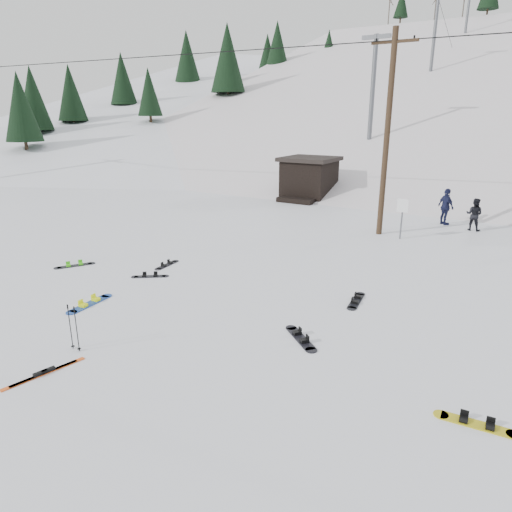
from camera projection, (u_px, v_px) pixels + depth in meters
The scene contains 21 objects.
ground at pixel (130, 343), 11.39m from camera, with size 200.00×200.00×0.00m, color white.
ski_slope at pixel (451, 253), 59.72m from camera, with size 60.00×75.00×45.00m, color silver.
ridge_left at pixel (201, 223), 71.69m from camera, with size 34.00×85.00×38.00m, color white.
treeline_left at pixel (172, 157), 60.90m from camera, with size 20.00×64.00×10.00m, color black, non-canonical shape.
treeline_crest at pixel (490, 146), 81.35m from camera, with size 50.00×6.00×10.00m, color black, non-canonical shape.
utility_pole at pixel (387, 132), 20.39m from camera, with size 2.00×0.26×9.00m.
trail_sign at pixel (402, 212), 20.51m from camera, with size 0.50×0.09×1.85m.
lift_hut at pixel (309, 178), 30.52m from camera, with size 3.40×4.10×2.75m.
lift_tower_near at pixel (373, 82), 35.45m from camera, with size 2.20×0.36×8.00m.
lift_tower_mid at pixel (435, 29), 49.78m from camera, with size 2.20×0.36×8.00m.
hero_snowboard at pixel (90, 303), 13.72m from camera, with size 0.44×1.71×0.12m.
hero_skis at pixel (44, 373), 10.04m from camera, with size 0.47×1.82×0.10m.
ski_poles at pixel (73, 327), 10.91m from camera, with size 0.32×0.08×1.16m.
board_scatter_a at pixel (150, 276), 16.04m from camera, with size 1.11×0.88×0.09m.
board_scatter_b at pixel (167, 265), 17.25m from camera, with size 0.33×1.32×0.09m.
board_scatter_c at pixel (75, 265), 17.17m from camera, with size 0.89×1.31×0.10m.
board_scatter_d at pixel (301, 338), 11.61m from camera, with size 1.27×1.11×0.11m.
board_scatter_e at pixel (477, 424), 8.39m from camera, with size 1.51×0.36×0.11m.
board_scatter_f at pixel (356, 300), 13.93m from camera, with size 0.45×1.52×0.11m.
skier_dark at pixel (474, 214), 22.21m from camera, with size 0.77×0.60×1.59m, color black.
skier_navy at pixel (446, 207), 23.32m from camera, with size 1.10×0.46×1.87m, color #171A3A.
Camera 1 is at (8.03, -7.06, 5.49)m, focal length 32.00 mm.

